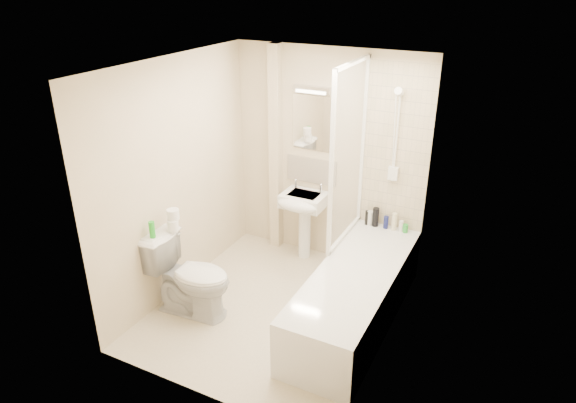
% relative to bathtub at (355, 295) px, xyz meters
% --- Properties ---
extents(floor, '(2.50, 2.50, 0.00)m').
position_rel_bathtub_xyz_m(floor, '(-0.75, -0.20, -0.29)').
color(floor, beige).
rests_on(floor, ground).
extents(wall_back, '(2.20, 0.02, 2.40)m').
position_rel_bathtub_xyz_m(wall_back, '(-0.75, 1.05, 0.91)').
color(wall_back, beige).
rests_on(wall_back, ground).
extents(wall_left, '(0.02, 2.50, 2.40)m').
position_rel_bathtub_xyz_m(wall_left, '(-1.85, -0.20, 0.91)').
color(wall_left, beige).
rests_on(wall_left, ground).
extents(wall_right, '(0.02, 2.50, 2.40)m').
position_rel_bathtub_xyz_m(wall_right, '(0.35, -0.20, 0.91)').
color(wall_right, beige).
rests_on(wall_right, ground).
extents(ceiling, '(2.20, 2.50, 0.02)m').
position_rel_bathtub_xyz_m(ceiling, '(-0.75, -0.20, 2.11)').
color(ceiling, white).
rests_on(ceiling, wall_back).
extents(tile_back, '(0.70, 0.01, 1.75)m').
position_rel_bathtub_xyz_m(tile_back, '(0.00, 1.04, 1.14)').
color(tile_back, beige).
rests_on(tile_back, wall_back).
extents(tile_right, '(0.01, 2.10, 1.75)m').
position_rel_bathtub_xyz_m(tile_right, '(0.34, 0.00, 1.14)').
color(tile_right, beige).
rests_on(tile_right, wall_right).
extents(pipe_boxing, '(0.12, 0.12, 2.40)m').
position_rel_bathtub_xyz_m(pipe_boxing, '(-1.37, 0.99, 0.91)').
color(pipe_boxing, beige).
rests_on(pipe_boxing, ground).
extents(splashback, '(0.60, 0.02, 0.30)m').
position_rel_bathtub_xyz_m(splashback, '(-0.94, 1.04, 0.74)').
color(splashback, beige).
rests_on(splashback, wall_back).
extents(mirror, '(0.46, 0.01, 0.60)m').
position_rel_bathtub_xyz_m(mirror, '(-0.94, 1.04, 1.29)').
color(mirror, white).
rests_on(mirror, wall_back).
extents(strip_light, '(0.42, 0.07, 0.07)m').
position_rel_bathtub_xyz_m(strip_light, '(-0.94, 1.02, 1.66)').
color(strip_light, silver).
rests_on(strip_light, wall_back).
extents(bathtub, '(0.70, 2.10, 0.55)m').
position_rel_bathtub_xyz_m(bathtub, '(0.00, 0.00, 0.00)').
color(bathtub, white).
rests_on(bathtub, ground).
extents(shower_screen, '(0.04, 0.92, 1.80)m').
position_rel_bathtub_xyz_m(shower_screen, '(-0.35, 0.60, 1.16)').
color(shower_screen, white).
rests_on(shower_screen, bathtub).
extents(shower_fixture, '(0.10, 0.16, 0.99)m').
position_rel_bathtub_xyz_m(shower_fixture, '(-0.00, 0.99, 1.26)').
color(shower_fixture, white).
rests_on(shower_fixture, wall_back).
extents(pedestal_sink, '(0.48, 0.46, 0.93)m').
position_rel_bathtub_xyz_m(pedestal_sink, '(-0.94, 0.81, 0.36)').
color(pedestal_sink, white).
rests_on(pedestal_sink, ground).
extents(bottle_black_a, '(0.06, 0.06, 0.16)m').
position_rel_bathtub_xyz_m(bottle_black_a, '(-0.22, 0.96, 0.34)').
color(bottle_black_a, black).
rests_on(bottle_black_a, bathtub).
extents(bottle_white_a, '(0.06, 0.06, 0.16)m').
position_rel_bathtub_xyz_m(bottle_white_a, '(-0.20, 0.96, 0.34)').
color(bottle_white_a, silver).
rests_on(bottle_white_a, bathtub).
extents(bottle_black_b, '(0.07, 0.07, 0.21)m').
position_rel_bathtub_xyz_m(bottle_black_b, '(-0.13, 0.96, 0.37)').
color(bottle_black_b, black).
rests_on(bottle_black_b, bathtub).
extents(bottle_blue, '(0.05, 0.05, 0.14)m').
position_rel_bathtub_xyz_m(bottle_blue, '(-0.02, 0.96, 0.33)').
color(bottle_blue, navy).
rests_on(bottle_blue, bathtub).
extents(bottle_cream, '(0.05, 0.05, 0.19)m').
position_rel_bathtub_xyz_m(bottle_cream, '(0.07, 0.96, 0.36)').
color(bottle_cream, beige).
rests_on(bottle_cream, bathtub).
extents(bottle_white_b, '(0.05, 0.05, 0.12)m').
position_rel_bathtub_xyz_m(bottle_white_b, '(0.15, 0.96, 0.32)').
color(bottle_white_b, white).
rests_on(bottle_white_b, bathtub).
extents(bottle_green, '(0.05, 0.05, 0.09)m').
position_rel_bathtub_xyz_m(bottle_green, '(0.20, 0.96, 0.31)').
color(bottle_green, green).
rests_on(bottle_green, bathtub).
extents(toilet, '(0.58, 0.88, 0.82)m').
position_rel_bathtub_xyz_m(toilet, '(-1.47, -0.58, 0.12)').
color(toilet, white).
rests_on(toilet, ground).
extents(toilet_roll_lower, '(0.11, 0.11, 0.11)m').
position_rel_bathtub_xyz_m(toilet_roll_lower, '(-1.69, -0.51, 0.59)').
color(toilet_roll_lower, white).
rests_on(toilet_roll_lower, toilet).
extents(toilet_roll_upper, '(0.12, 0.12, 0.10)m').
position_rel_bathtub_xyz_m(toilet_roll_upper, '(-1.69, -0.49, 0.69)').
color(toilet_roll_upper, white).
rests_on(toilet_roll_upper, toilet_roll_lower).
extents(green_bottle, '(0.06, 0.06, 0.16)m').
position_rel_bathtub_xyz_m(green_bottle, '(-1.77, -0.71, 0.61)').
color(green_bottle, green).
rests_on(green_bottle, toilet).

